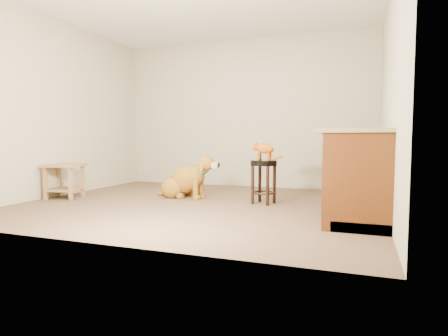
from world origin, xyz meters
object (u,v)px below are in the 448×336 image
at_px(golden_retriever, 186,181).
at_px(tabby_kitten, 263,149).
at_px(wood_stool, 341,169).
at_px(padded_stool, 264,173).
at_px(side_table, 64,176).

bearing_deg(golden_retriever, tabby_kitten, -1.21).
relative_size(wood_stool, tabby_kitten, 1.76).
xyz_separation_m(padded_stool, golden_retriever, (-1.18, 0.12, -0.16)).
bearing_deg(wood_stool, side_table, -156.72).
bearing_deg(tabby_kitten, wood_stool, 59.97).
distance_m(golden_retriever, tabby_kitten, 1.27).
relative_size(wood_stool, golden_retriever, 0.74).
relative_size(wood_stool, side_table, 1.32).
bearing_deg(side_table, golden_retriever, 22.01).
distance_m(wood_stool, golden_retriever, 2.31).
height_order(padded_stool, tabby_kitten, tabby_kitten).
distance_m(padded_stool, tabby_kitten, 0.31).
distance_m(side_table, golden_retriever, 1.74).
xyz_separation_m(padded_stool, side_table, (-2.79, -0.53, -0.08)).
bearing_deg(golden_retriever, side_table, -153.66).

